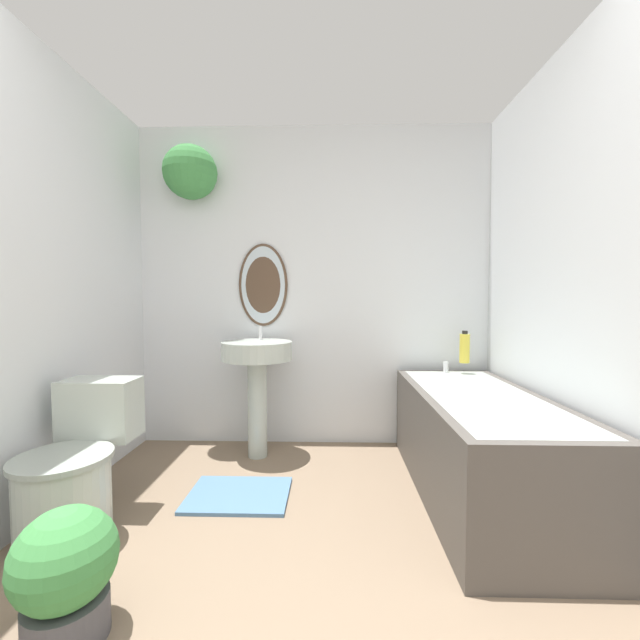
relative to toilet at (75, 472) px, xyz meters
The scene contains 9 objects.
wall_back 1.85m from the toilet, 53.21° to the left, with size 2.75×0.39×2.40m.
wall_left 0.95m from the toilet, behind, with size 0.06×2.64×2.40m.
wall_right 2.56m from the toilet, ahead, with size 0.06×2.64×2.40m.
toilet is the anchor object (origin of this frame).
pedestal_sink 1.21m from the toilet, 54.69° to the left, with size 0.49×0.49×0.91m.
bathtub 2.06m from the toilet, 11.89° to the left, with size 0.66×1.52×0.65m.
shampoo_bottle 2.42m from the toilet, 26.14° to the left, with size 0.07×0.07×0.23m.
potted_plant 0.65m from the toilet, 58.82° to the right, with size 0.32×0.32×0.43m.
bath_mat 0.82m from the toilet, 29.32° to the left, with size 0.56×0.42×0.02m.
Camera 1 is at (0.14, -0.46, 1.10)m, focal length 22.00 mm.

